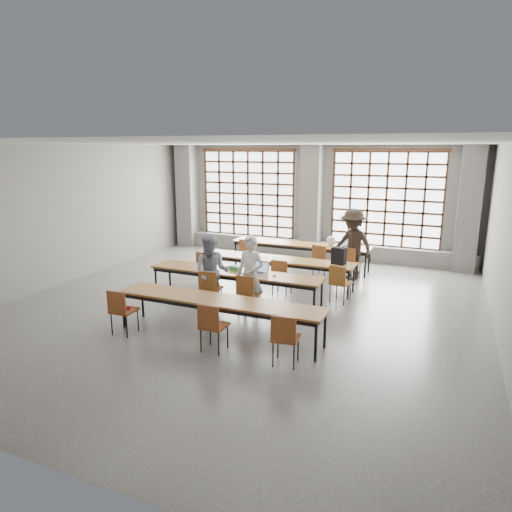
% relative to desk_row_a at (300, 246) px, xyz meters
% --- Properties ---
extents(floor, '(11.00, 11.00, 0.00)m').
position_rel_desk_row_a_xyz_m(floor, '(-0.15, -3.70, -0.66)').
color(floor, '#4C4C49').
rests_on(floor, ground).
extents(ceiling, '(11.00, 11.00, 0.00)m').
position_rel_desk_row_a_xyz_m(ceiling, '(-0.15, -3.70, 2.84)').
color(ceiling, silver).
rests_on(ceiling, floor).
extents(wall_back, '(10.00, 0.00, 10.00)m').
position_rel_desk_row_a_xyz_m(wall_back, '(-0.15, 1.80, 1.09)').
color(wall_back, slate).
rests_on(wall_back, floor).
extents(wall_front, '(10.00, 0.00, 10.00)m').
position_rel_desk_row_a_xyz_m(wall_front, '(-0.15, -9.20, 1.09)').
color(wall_front, slate).
rests_on(wall_front, floor).
extents(wall_left, '(0.00, 11.00, 11.00)m').
position_rel_desk_row_a_xyz_m(wall_left, '(-5.15, -3.70, 1.09)').
color(wall_left, slate).
rests_on(wall_left, floor).
extents(wall_right, '(0.00, 11.00, 11.00)m').
position_rel_desk_row_a_xyz_m(wall_right, '(4.85, -3.70, 1.09)').
color(wall_right, slate).
rests_on(wall_right, floor).
extents(column_left, '(0.60, 0.55, 3.50)m').
position_rel_desk_row_a_xyz_m(column_left, '(-4.65, 1.52, 1.09)').
color(column_left, '#595957').
rests_on(column_left, floor).
extents(column_mid, '(0.60, 0.55, 3.50)m').
position_rel_desk_row_a_xyz_m(column_mid, '(-0.15, 1.52, 1.09)').
color(column_mid, '#595957').
rests_on(column_mid, floor).
extents(column_right, '(0.60, 0.55, 3.50)m').
position_rel_desk_row_a_xyz_m(column_right, '(4.35, 1.52, 1.09)').
color(column_right, '#595957').
rests_on(column_right, floor).
extents(window_left, '(3.32, 0.12, 3.00)m').
position_rel_desk_row_a_xyz_m(window_left, '(-2.40, 1.72, 1.24)').
color(window_left, white).
rests_on(window_left, wall_back).
extents(window_right, '(3.32, 0.12, 3.00)m').
position_rel_desk_row_a_xyz_m(window_right, '(2.10, 1.72, 1.24)').
color(window_right, white).
rests_on(window_right, wall_back).
extents(sill_ledge, '(9.80, 0.35, 0.50)m').
position_rel_desk_row_a_xyz_m(sill_ledge, '(-0.15, 1.60, -0.41)').
color(sill_ledge, '#595957').
rests_on(sill_ledge, floor).
extents(desk_row_a, '(4.00, 0.70, 0.73)m').
position_rel_desk_row_a_xyz_m(desk_row_a, '(0.00, 0.00, 0.00)').
color(desk_row_a, brown).
rests_on(desk_row_a, floor).
extents(desk_row_b, '(4.00, 0.70, 0.73)m').
position_rel_desk_row_a_xyz_m(desk_row_b, '(-0.04, -1.94, 0.00)').
color(desk_row_b, brown).
rests_on(desk_row_b, floor).
extents(desk_row_c, '(4.00, 0.70, 0.73)m').
position_rel_desk_row_a_xyz_m(desk_row_c, '(-0.41, -3.46, 0.00)').
color(desk_row_c, brown).
rests_on(desk_row_c, floor).
extents(desk_row_d, '(4.00, 0.70, 0.73)m').
position_rel_desk_row_a_xyz_m(desk_row_d, '(0.14, -5.30, 0.00)').
color(desk_row_d, brown).
rests_on(desk_row_d, floor).
extents(chair_back_left, '(0.48, 0.49, 0.88)m').
position_rel_desk_row_a_xyz_m(chair_back_left, '(-1.39, -0.63, -0.13)').
color(chair_back_left, brown).
rests_on(chair_back_left, floor).
extents(chair_back_mid, '(0.50, 0.50, 0.88)m').
position_rel_desk_row_a_xyz_m(chair_back_mid, '(0.78, -0.63, -0.13)').
color(chair_back_mid, brown).
rests_on(chair_back_mid, floor).
extents(chair_back_right, '(0.52, 0.52, 0.88)m').
position_rel_desk_row_a_xyz_m(chair_back_right, '(1.58, -0.63, -0.13)').
color(chair_back_right, brown).
rests_on(chair_back_right, floor).
extents(chair_mid_left, '(0.52, 0.53, 0.88)m').
position_rel_desk_row_a_xyz_m(chair_mid_left, '(-1.66, -2.57, -0.13)').
color(chair_mid_left, brown).
rests_on(chair_mid_left, floor).
extents(chair_mid_centre, '(0.43, 0.43, 0.88)m').
position_rel_desk_row_a_xyz_m(chair_mid_centre, '(0.36, -2.57, -0.13)').
color(chair_mid_centre, brown).
rests_on(chair_mid_centre, floor).
extents(chair_mid_right, '(0.50, 0.50, 0.88)m').
position_rel_desk_row_a_xyz_m(chair_mid_right, '(1.74, -2.57, -0.13)').
color(chair_mid_right, brown).
rests_on(chair_mid_right, floor).
extents(chair_front_left, '(0.47, 0.47, 0.88)m').
position_rel_desk_row_a_xyz_m(chair_front_left, '(-0.70, -4.09, -0.13)').
color(chair_front_left, brown).
rests_on(chair_front_left, floor).
extents(chair_front_right, '(0.44, 0.44, 0.88)m').
position_rel_desk_row_a_xyz_m(chair_front_right, '(0.18, -4.09, -0.13)').
color(chair_front_right, brown).
rests_on(chair_front_right, floor).
extents(chair_near_left, '(0.43, 0.43, 0.88)m').
position_rel_desk_row_a_xyz_m(chair_near_left, '(-1.56, -5.93, -0.13)').
color(chair_near_left, brown).
rests_on(chair_near_left, floor).
extents(chair_near_mid, '(0.42, 0.43, 0.88)m').
position_rel_desk_row_a_xyz_m(chair_near_mid, '(0.34, -5.93, -0.13)').
color(chair_near_mid, brown).
rests_on(chair_near_mid, floor).
extents(chair_near_right, '(0.47, 0.47, 0.88)m').
position_rel_desk_row_a_xyz_m(chair_near_right, '(1.65, -5.93, -0.13)').
color(chair_near_right, brown).
rests_on(chair_near_right, floor).
extents(student_male, '(0.65, 0.47, 1.67)m').
position_rel_desk_row_a_xyz_m(student_male, '(0.19, -3.96, 0.17)').
color(student_male, silver).
rests_on(student_male, floor).
extents(student_female, '(0.93, 0.81, 1.62)m').
position_rel_desk_row_a_xyz_m(student_female, '(-0.71, -3.96, 0.14)').
color(student_female, '#18224A').
rests_on(student_female, floor).
extents(student_back, '(1.39, 1.13, 1.87)m').
position_rel_desk_row_a_xyz_m(student_back, '(1.60, -0.50, 0.27)').
color(student_back, black).
rests_on(student_back, floor).
extents(laptop_front, '(0.42, 0.37, 0.26)m').
position_rel_desk_row_a_xyz_m(laptop_front, '(0.15, -3.35, 0.13)').
color(laptop_front, '#B3B3B8').
rests_on(laptop_front, desk_row_c).
extents(laptop_back, '(0.37, 0.32, 0.26)m').
position_rel_desk_row_a_xyz_m(laptop_back, '(1.35, 0.11, 0.13)').
color(laptop_back, '#B2B2B7').
rests_on(laptop_back, desk_row_a).
extents(mouse, '(0.10, 0.07, 0.04)m').
position_rel_desk_row_a_xyz_m(mouse, '(0.54, -3.48, 0.08)').
color(mouse, white).
rests_on(mouse, desk_row_c).
extents(green_box, '(0.27, 0.17, 0.09)m').
position_rel_desk_row_a_xyz_m(green_box, '(-0.46, -3.38, 0.11)').
color(green_box, '#2B8532').
rests_on(green_box, desk_row_c).
extents(phone, '(0.14, 0.09, 0.01)m').
position_rel_desk_row_a_xyz_m(phone, '(-0.23, -3.56, 0.07)').
color(phone, black).
rests_on(phone, desk_row_c).
extents(paper_sheet_a, '(0.35, 0.29, 0.00)m').
position_rel_desk_row_a_xyz_m(paper_sheet_a, '(-0.64, -1.89, 0.07)').
color(paper_sheet_a, white).
rests_on(paper_sheet_a, desk_row_b).
extents(paper_sheet_b, '(0.35, 0.29, 0.00)m').
position_rel_desk_row_a_xyz_m(paper_sheet_b, '(-0.34, -1.99, 0.07)').
color(paper_sheet_b, white).
rests_on(paper_sheet_b, desk_row_b).
extents(paper_sheet_c, '(0.31, 0.22, 0.00)m').
position_rel_desk_row_a_xyz_m(paper_sheet_c, '(0.06, -1.94, 0.07)').
color(paper_sheet_c, white).
rests_on(paper_sheet_c, desk_row_b).
extents(backpack, '(0.35, 0.26, 0.40)m').
position_rel_desk_row_a_xyz_m(backpack, '(1.56, -1.89, 0.27)').
color(backpack, black).
rests_on(backpack, desk_row_b).
extents(plastic_bag, '(0.29, 0.25, 0.29)m').
position_rel_desk_row_a_xyz_m(plastic_bag, '(0.90, 0.05, 0.21)').
color(plastic_bag, white).
rests_on(plastic_bag, desk_row_a).
extents(red_pouch, '(0.21, 0.13, 0.06)m').
position_rel_desk_row_a_xyz_m(red_pouch, '(-1.56, -5.85, -0.16)').
color(red_pouch, maroon).
rests_on(red_pouch, chair_near_left).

